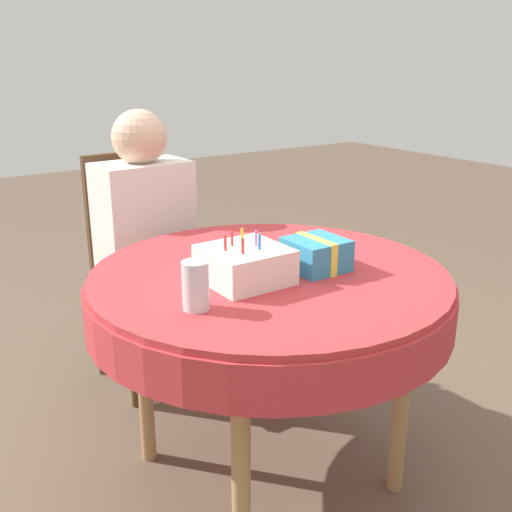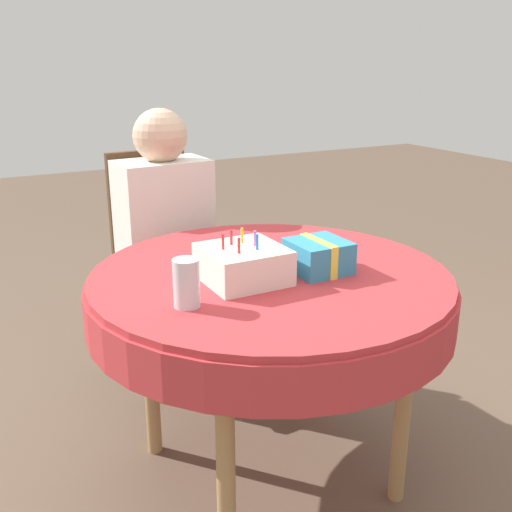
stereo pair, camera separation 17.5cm
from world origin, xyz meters
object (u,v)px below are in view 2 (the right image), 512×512
Objects in this scene: gift_box at (318,256)px; drinking_glass at (186,283)px; birthday_cake at (243,264)px; person at (166,221)px; chair at (160,258)px.

drinking_glass is at bearing -172.16° from gift_box.
gift_box is (0.23, -0.04, -0.00)m from birthday_cake.
birthday_cake is 0.24m from gift_box.
gift_box is at bearing 7.84° from drinking_glass.
birthday_cake is (-0.06, -0.81, 0.07)m from person.
person is at bearing -90.00° from chair.
person is 5.17× the size of birthday_cake.
birthday_cake is at bearing -96.30° from chair.
drinking_glass is (-0.28, -0.91, 0.09)m from person.
birthday_cake is 1.74× the size of drinking_glass.
chair is at bearing 100.55° from gift_box.
chair is 4.34× the size of birthday_cake.
person is (0.00, -0.09, 0.19)m from chair.
birthday_cake is at bearing -97.03° from person.
person is 9.00× the size of drinking_glass.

